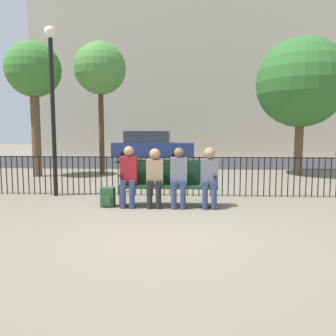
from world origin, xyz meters
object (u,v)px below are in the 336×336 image
lamp_post (52,87)px  tree_2 (33,72)px  seated_person_0 (129,173)px  backpack (108,197)px  park_bench (168,182)px  tree_1 (301,83)px  seated_person_3 (209,174)px  tree_0 (100,69)px  seated_person_2 (179,174)px  parked_car_0 (152,146)px  seated_person_1 (155,174)px

lamp_post → tree_2: bearing=120.6°
seated_person_0 → backpack: bearing=-177.1°
park_bench → tree_1: size_ratio=0.41×
seated_person_3 → tree_0: bearing=124.4°
seated_person_2 → parked_car_0: 10.74m
park_bench → seated_person_1: (-0.27, -0.13, 0.18)m
seated_person_2 → tree_0: (-2.91, 5.15, 3.08)m
park_bench → tree_0: (-2.69, 5.02, 3.25)m
seated_person_1 → lamp_post: bearing=156.7°
tree_1 → tree_2: bearing=-174.8°
park_bench → seated_person_3: seated_person_3 is taller
park_bench → seated_person_1: 0.35m
park_bench → seated_person_0: (-0.80, -0.13, 0.19)m
park_bench → tree_0: 6.56m
seated_person_2 → seated_person_3: 0.62m
tree_0 → lamp_post: 4.24m
park_bench → lamp_post: 3.60m
tree_0 → tree_1: bearing=2.1°
tree_0 → lamp_post: tree_0 is taller
seated_person_0 → seated_person_1: size_ratio=1.04×
park_bench → parked_car_0: 10.59m
backpack → tree_0: bearing=105.7°
park_bench → seated_person_1: seated_person_1 is taller
tree_1 → parked_car_0: size_ratio=1.15×
seated_person_1 → park_bench: bearing=26.1°
seated_person_2 → tree_1: (4.17, 5.41, 2.59)m
seated_person_2 → backpack: size_ratio=3.05×
tree_2 → seated_person_0: bearing=-48.5°
seated_person_2 → backpack: (-1.46, -0.02, -0.48)m
tree_1 → lamp_post: 8.40m
tree_0 → parked_car_0: bearing=77.0°
seated_person_1 → parked_car_0: bearing=96.3°
park_bench → tree_2: bearing=137.5°
tree_0 → tree_2: size_ratio=1.02×
tree_1 → tree_0: bearing=-177.9°
park_bench → lamp_post: lamp_post is taller
seated_person_0 → lamp_post: lamp_post is taller
parked_car_0 → seated_person_1: bearing=-83.7°
tree_1 → seated_person_3: bearing=-123.3°
seated_person_1 → tree_1: size_ratio=0.25×
seated_person_1 → tree_0: tree_0 is taller
seated_person_2 → seated_person_1: bearing=-179.9°
backpack → lamp_post: 3.05m
seated_person_1 → parked_car_0: (-1.16, 10.62, 0.16)m
backpack → tree_2: bearing=128.2°
seated_person_0 → parked_car_0: (-0.63, 10.61, 0.15)m
seated_person_1 → tree_1: (4.66, 5.41, 2.58)m
seated_person_0 → park_bench: bearing=9.1°
seated_person_2 → tree_1: tree_1 is taller
tree_2 → seated_person_3: bearing=-38.8°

